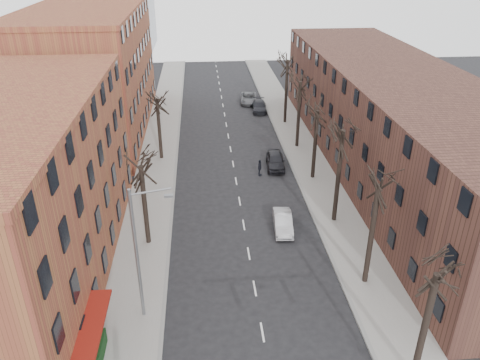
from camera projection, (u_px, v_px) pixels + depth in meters
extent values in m
cube|color=gray|center=(159.00, 154.00, 51.36)|extent=(4.00, 90.00, 0.15)
cube|color=gray|center=(302.00, 150.00, 52.59)|extent=(4.00, 90.00, 0.15)
cube|color=brown|center=(6.00, 199.00, 30.30)|extent=(12.00, 26.00, 12.00)
cube|color=brown|center=(91.00, 73.00, 55.60)|extent=(12.00, 28.00, 14.00)
cube|color=#4C2C23|center=(394.00, 121.00, 46.53)|extent=(12.00, 50.00, 10.00)
cylinder|color=slate|center=(137.00, 257.00, 27.22)|extent=(0.20, 0.20, 9.00)
cylinder|color=slate|center=(150.00, 192.00, 25.35)|extent=(2.39, 0.12, 0.46)
cube|color=slate|center=(169.00, 196.00, 25.56)|extent=(0.50, 0.22, 0.14)
imported|color=#A8A9AF|center=(283.00, 222.00, 37.81)|extent=(1.72, 4.14, 1.33)
imported|color=black|center=(275.00, 160.00, 48.30)|extent=(2.18, 4.67, 1.55)
imported|color=black|center=(259.00, 106.00, 64.52)|extent=(2.28, 4.82, 1.36)
imported|color=#505257|center=(249.00, 98.00, 67.87)|extent=(2.74, 5.14, 1.38)
imported|color=black|center=(91.00, 356.00, 25.24)|extent=(0.84, 0.71, 1.54)
imported|color=black|center=(260.00, 168.00, 46.52)|extent=(0.70, 1.08, 1.70)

